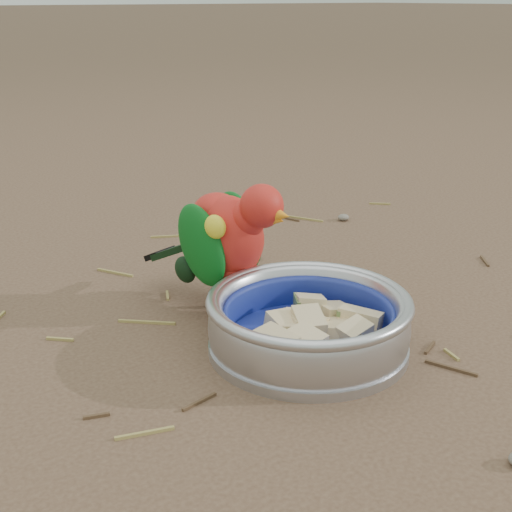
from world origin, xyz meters
TOP-DOWN VIEW (x-y plane):
  - ground at (0.00, 0.00)m, footprint 60.00×60.00m
  - food_bowl at (-0.02, 0.01)m, footprint 0.21×0.21m
  - bowl_wall at (-0.02, 0.01)m, footprint 0.21×0.21m
  - fruit_wedges at (-0.02, 0.01)m, footprint 0.12×0.12m
  - lory_parrot at (-0.02, 0.14)m, footprint 0.14×0.21m
  - ground_debris at (0.04, 0.04)m, footprint 0.90×0.80m

SIDE VIEW (x-z plane):
  - ground at x=0.00m, z-range 0.00..0.00m
  - ground_debris at x=0.04m, z-range 0.00..0.01m
  - food_bowl at x=-0.02m, z-range 0.00..0.02m
  - fruit_wedges at x=-0.02m, z-range 0.02..0.05m
  - bowl_wall at x=-0.02m, z-range 0.02..0.06m
  - lory_parrot at x=-0.02m, z-range 0.00..0.15m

